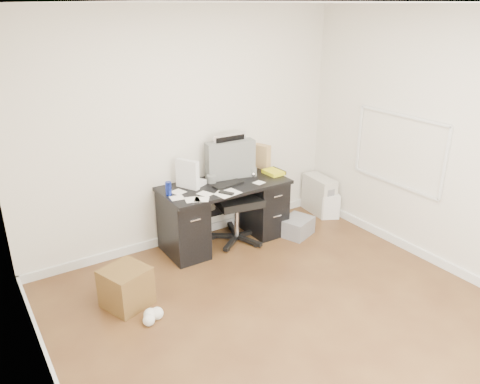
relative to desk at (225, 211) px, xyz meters
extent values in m
plane|color=#452816|center=(-0.30, -1.65, -0.40)|extent=(4.00, 4.00, 0.00)
cube|color=silver|center=(-0.30, 0.35, 0.95)|extent=(4.00, 0.02, 2.70)
cube|color=silver|center=(-2.30, -1.65, 0.95)|extent=(0.02, 4.00, 2.70)
cube|color=silver|center=(1.70, -1.65, 0.95)|extent=(0.02, 4.00, 2.70)
cube|color=white|center=(-0.30, -1.65, 2.30)|extent=(4.00, 4.00, 0.02)
cube|color=silver|center=(-0.30, 0.33, -0.35)|extent=(4.00, 0.03, 0.10)
cube|color=silver|center=(1.69, -1.65, -0.35)|extent=(0.03, 4.00, 0.10)
cube|color=black|center=(0.00, 0.00, 0.33)|extent=(1.50, 0.70, 0.04)
cube|color=black|center=(-0.55, 0.00, -0.04)|extent=(0.40, 0.60, 0.71)
cube|color=black|center=(0.55, 0.00, -0.04)|extent=(0.40, 0.60, 0.71)
cube|color=black|center=(0.00, 0.33, 0.06)|extent=(0.70, 0.03, 0.51)
cube|color=black|center=(0.02, -0.06, 0.36)|extent=(0.39, 0.19, 0.02)
sphere|color=silver|center=(0.42, 0.02, 0.38)|extent=(0.06, 0.06, 0.06)
cylinder|color=navy|center=(-0.69, 0.03, 0.43)|extent=(0.07, 0.07, 0.16)
cube|color=silver|center=(-0.41, 0.12, 0.52)|extent=(0.25, 0.32, 0.33)
cube|color=#9F814D|center=(0.69, 0.26, 0.50)|extent=(0.21, 0.29, 0.30)
cube|color=yellow|center=(0.69, -0.03, 0.37)|extent=(0.20, 0.25, 0.04)
cube|color=#BBB8A9|center=(1.54, 0.04, -0.14)|extent=(0.28, 0.53, 0.51)
cube|color=silver|center=(1.53, -0.20, -0.23)|extent=(0.30, 0.27, 0.33)
cube|color=#493416|center=(-1.46, -0.60, -0.21)|extent=(0.50, 0.50, 0.39)
cube|color=slate|center=(0.84, -0.34, -0.29)|extent=(0.46, 0.42, 0.22)
camera|label=1|loc=(-2.59, -4.36, 2.30)|focal=35.00mm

